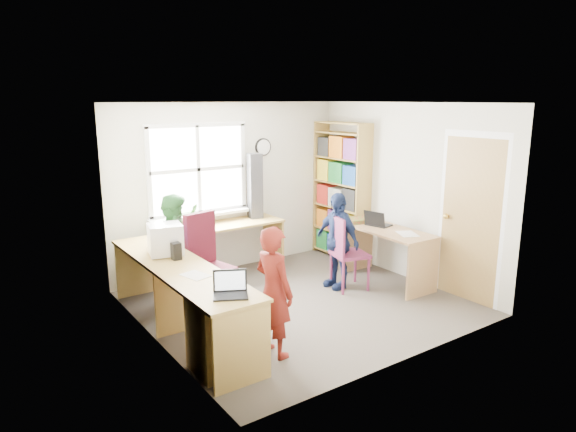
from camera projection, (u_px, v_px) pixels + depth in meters
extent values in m
cube|color=#433C35|center=(300.00, 304.00, 6.28)|extent=(3.60, 3.40, 0.02)
cube|color=white|center=(301.00, 102.00, 5.74)|extent=(3.60, 3.40, 0.02)
cube|color=beige|center=(230.00, 187.00, 7.38)|extent=(3.60, 0.02, 2.40)
cube|color=beige|center=(412.00, 240.00, 4.64)|extent=(3.60, 0.02, 2.40)
cube|color=beige|center=(151.00, 229.00, 5.00)|extent=(0.02, 3.40, 2.40)
cube|color=beige|center=(407.00, 192.00, 7.02)|extent=(0.02, 3.40, 2.40)
cube|color=white|center=(198.00, 169.00, 7.01)|extent=(1.40, 0.01, 1.20)
cube|color=white|center=(198.00, 169.00, 7.01)|extent=(1.48, 0.04, 1.28)
cube|color=#9D7B44|center=(470.00, 221.00, 6.21)|extent=(0.02, 0.82, 2.00)
sphere|color=gold|center=(446.00, 216.00, 6.46)|extent=(0.07, 0.07, 0.07)
cylinder|color=black|center=(263.00, 147.00, 7.54)|extent=(0.26, 0.03, 0.26)
cylinder|color=white|center=(264.00, 147.00, 7.52)|extent=(0.22, 0.01, 0.22)
cube|color=tan|center=(179.00, 266.00, 5.36)|extent=(0.60, 2.70, 0.03)
cube|color=tan|center=(225.00, 225.00, 7.11)|extent=(1.65, 0.56, 0.03)
cube|color=tan|center=(180.00, 300.00, 5.44)|extent=(0.56, 0.03, 0.72)
cube|color=tan|center=(243.00, 348.00, 4.39)|extent=(0.56, 0.03, 0.72)
cube|color=tan|center=(138.00, 267.00, 6.50)|extent=(0.56, 0.03, 0.72)
cube|color=tan|center=(273.00, 242.00, 7.64)|extent=(0.03, 0.52, 0.72)
cube|color=tan|center=(222.00, 333.00, 4.68)|extent=(0.54, 0.45, 0.72)
cube|color=tan|center=(389.00, 231.00, 6.85)|extent=(0.63, 1.29, 0.03)
cube|color=tan|center=(423.00, 270.00, 6.43)|extent=(0.55, 0.04, 0.71)
cube|color=tan|center=(358.00, 246.00, 7.44)|extent=(0.55, 0.04, 0.71)
cube|color=tan|center=(364.00, 196.00, 7.51)|extent=(0.30, 0.02, 2.10)
cube|color=tan|center=(321.00, 187.00, 8.31)|extent=(0.30, 0.02, 2.10)
cube|color=tan|center=(343.00, 123.00, 7.67)|extent=(0.30, 1.00, 0.02)
cube|color=tan|center=(340.00, 253.00, 8.13)|extent=(0.30, 1.00, 0.02)
cube|color=tan|center=(340.00, 231.00, 8.05)|extent=(0.30, 1.00, 0.02)
cube|color=tan|center=(341.00, 207.00, 7.96)|extent=(0.30, 1.00, 0.02)
cube|color=tan|center=(341.00, 183.00, 7.88)|extent=(0.30, 1.00, 0.02)
cube|color=tan|center=(342.00, 158.00, 7.79)|extent=(0.30, 1.00, 0.02)
cube|color=tan|center=(343.00, 133.00, 7.71)|extent=(0.30, 1.00, 0.02)
cube|color=red|center=(353.00, 248.00, 7.86)|extent=(0.25, 0.28, 0.27)
cube|color=#1A4B9E|center=(339.00, 243.00, 8.11)|extent=(0.25, 0.30, 0.29)
cube|color=#1F8438|center=(327.00, 238.00, 8.35)|extent=(0.25, 0.26, 0.30)
cube|color=gold|center=(353.00, 224.00, 7.77)|extent=(0.25, 0.28, 0.30)
cube|color=#793484|center=(340.00, 220.00, 8.03)|extent=(0.25, 0.30, 0.32)
cube|color=orange|center=(328.00, 217.00, 8.27)|extent=(0.25, 0.26, 0.29)
cube|color=#272727|center=(354.00, 199.00, 7.68)|extent=(0.25, 0.28, 0.32)
cube|color=silver|center=(340.00, 197.00, 7.94)|extent=(0.25, 0.30, 0.29)
cube|color=red|center=(328.00, 194.00, 8.18)|extent=(0.25, 0.26, 0.30)
cube|color=#1A4B9E|center=(355.00, 175.00, 7.60)|extent=(0.25, 0.28, 0.29)
cube|color=#1F8438|center=(341.00, 172.00, 7.86)|extent=(0.25, 0.30, 0.30)
cube|color=gold|center=(328.00, 170.00, 8.10)|extent=(0.25, 0.26, 0.32)
cube|color=#793484|center=(356.00, 149.00, 7.52)|extent=(0.25, 0.28, 0.30)
cube|color=orange|center=(341.00, 147.00, 7.77)|extent=(0.25, 0.30, 0.32)
cube|color=#272727|center=(329.00, 146.00, 8.01)|extent=(0.25, 0.26, 0.29)
cylinder|color=black|center=(213.00, 306.00, 6.12)|extent=(0.63, 0.63, 0.05)
cylinder|color=black|center=(213.00, 289.00, 6.07)|extent=(0.07, 0.07, 0.40)
cube|color=#420C16|center=(212.00, 271.00, 6.02)|extent=(0.52, 0.52, 0.08)
cube|color=#420C16|center=(200.00, 238.00, 6.07)|extent=(0.42, 0.17, 0.62)
cylinder|color=#722647|center=(343.00, 278.00, 6.51)|extent=(0.04, 0.04, 0.45)
cylinder|color=#722647|center=(368.00, 274.00, 6.63)|extent=(0.04, 0.04, 0.45)
cylinder|color=#722647|center=(331.00, 269.00, 6.84)|extent=(0.04, 0.04, 0.45)
cylinder|color=#722647|center=(355.00, 266.00, 6.96)|extent=(0.04, 0.04, 0.45)
cube|color=#722647|center=(350.00, 254.00, 6.68)|extent=(0.52, 0.52, 0.04)
cube|color=#722647|center=(337.00, 236.00, 6.56)|extent=(0.13, 0.40, 0.50)
cube|color=silver|center=(166.00, 254.00, 5.70)|extent=(0.30, 0.26, 0.02)
cube|color=silver|center=(165.00, 239.00, 5.66)|extent=(0.42, 0.39, 0.34)
cube|color=#3F72F2|center=(182.00, 238.00, 5.72)|extent=(0.07, 0.27, 0.24)
cube|color=black|center=(231.00, 296.00, 4.50)|extent=(0.37, 0.34, 0.02)
cube|color=black|center=(230.00, 280.00, 4.59)|extent=(0.29, 0.19, 0.20)
cube|color=white|center=(230.00, 281.00, 4.58)|extent=(0.25, 0.15, 0.16)
cube|color=black|center=(379.00, 225.00, 7.08)|extent=(0.30, 0.36, 0.02)
cube|color=black|center=(374.00, 219.00, 6.96)|extent=(0.13, 0.32, 0.21)
cube|color=#3F72F2|center=(375.00, 219.00, 6.97)|extent=(0.10, 0.28, 0.17)
cube|color=black|center=(176.00, 251.00, 5.52)|extent=(0.09, 0.09, 0.19)
cube|color=black|center=(154.00, 241.00, 5.92)|extent=(0.11, 0.11, 0.19)
cube|color=black|center=(255.00, 186.00, 7.37)|extent=(0.21, 0.20, 0.94)
cube|color=red|center=(358.00, 220.00, 7.26)|extent=(0.35, 0.35, 0.06)
cube|color=silver|center=(196.00, 275.00, 5.04)|extent=(0.26, 0.32, 0.00)
cube|color=silver|center=(407.00, 234.00, 6.62)|extent=(0.34, 0.38, 0.00)
imported|color=#2A6829|center=(192.00, 216.00, 6.88)|extent=(0.19, 0.16, 0.33)
imported|color=maroon|center=(274.00, 292.00, 4.90)|extent=(0.38, 0.51, 1.29)
imported|color=#2B6C2F|center=(176.00, 248.00, 6.28)|extent=(0.73, 0.80, 1.33)
imported|color=#162246|center=(337.00, 240.00, 6.70)|extent=(0.34, 0.76, 1.27)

